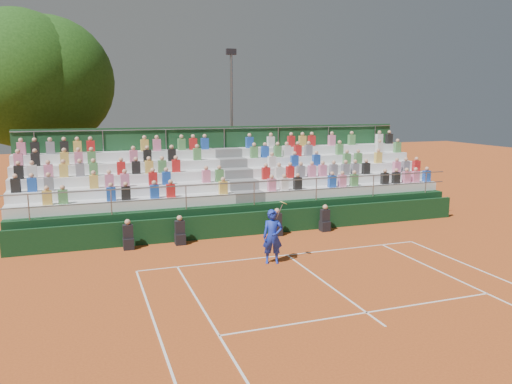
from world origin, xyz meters
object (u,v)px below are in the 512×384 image
object	(u,v)px
floodlight_mast	(232,111)
tennis_player	(273,236)
tree_west	(20,79)
tree_east	(48,82)

from	to	relation	value
floodlight_mast	tennis_player	bearing A→B (deg)	-100.90
tree_west	floodlight_mast	size ratio (longest dim) A/B	1.19
tree_west	tree_east	distance (m)	1.48
tennis_player	tree_east	world-z (taller)	tree_east
tree_west	floodlight_mast	distance (m)	11.80
tree_west	tree_east	size ratio (longest dim) A/B	1.02
tennis_player	tree_west	world-z (taller)	tree_west
tree_east	floodlight_mast	distance (m)	10.46
tree_east	floodlight_mast	bearing A→B (deg)	-3.63
tennis_player	tree_west	distance (m)	17.58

